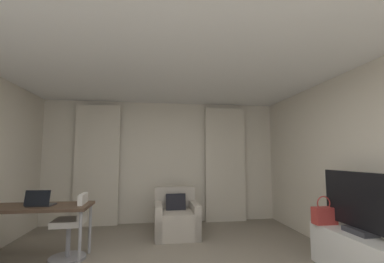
{
  "coord_description": "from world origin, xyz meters",
  "views": [
    {
      "loc": [
        -0.17,
        -2.72,
        1.4
      ],
      "look_at": [
        0.39,
        1.22,
        1.79
      ],
      "focal_mm": 24.12,
      "sensor_mm": 36.0,
      "label": 1
    }
  ],
  "objects": [
    {
      "name": "laptop",
      "position": [
        -1.7,
        1.07,
        0.79
      ],
      "size": [
        0.34,
        0.27,
        0.22
      ],
      "color": "#2D2D33",
      "rests_on": "desk"
    },
    {
      "name": "handbag_primary",
      "position": [
        2.07,
        0.53,
        0.63
      ],
      "size": [
        0.3,
        0.14,
        0.37
      ],
      "color": "#B73833",
      "rests_on": "tv_console"
    },
    {
      "name": "desk_chair",
      "position": [
        -1.31,
        1.16,
        0.39
      ],
      "size": [
        0.48,
        0.48,
        0.88
      ],
      "color": "gray",
      "rests_on": "ground"
    },
    {
      "name": "ceiling",
      "position": [
        0.0,
        0.0,
        2.63
      ],
      "size": [
        5.12,
        6.12,
        0.06
      ],
      "primitive_type": "cube",
      "color": "white",
      "rests_on": "wall_left"
    },
    {
      "name": "tv_flatscreen",
      "position": [
        2.2,
        0.07,
        0.85
      ],
      "size": [
        0.2,
        1.08,
        0.71
      ],
      "color": "#333338",
      "rests_on": "tv_console"
    },
    {
      "name": "armchair",
      "position": [
        0.21,
        2.05,
        0.28
      ],
      "size": [
        0.78,
        0.84,
        0.82
      ],
      "color": "#B2A899",
      "rests_on": "ground"
    },
    {
      "name": "desk",
      "position": [
        -1.75,
        1.11,
        0.68
      ],
      "size": [
        1.37,
        0.62,
        0.74
      ],
      "color": "#4C3828",
      "rests_on": "ground"
    },
    {
      "name": "tv_console",
      "position": [
        2.2,
        0.05,
        0.25
      ],
      "size": [
        0.48,
        1.29,
        0.51
      ],
      "color": "white",
      "rests_on": "ground"
    },
    {
      "name": "curtain_left_panel",
      "position": [
        -1.38,
        2.9,
        1.25
      ],
      "size": [
        0.9,
        0.06,
        2.5
      ],
      "color": "beige",
      "rests_on": "ground"
    },
    {
      "name": "wall_window",
      "position": [
        0.0,
        3.03,
        1.3
      ],
      "size": [
        5.12,
        0.06,
        2.6
      ],
      "color": "beige",
      "rests_on": "ground"
    },
    {
      "name": "curtain_right_panel",
      "position": [
        1.38,
        2.9,
        1.25
      ],
      "size": [
        0.9,
        0.06,
        2.5
      ],
      "color": "beige",
      "rests_on": "ground"
    }
  ]
}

